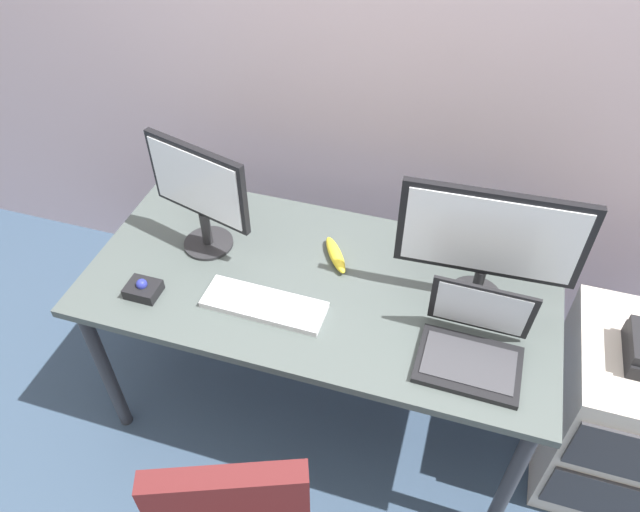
# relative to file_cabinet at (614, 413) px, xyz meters

# --- Properties ---
(ground_plane) EXTENTS (8.00, 8.00, 0.00)m
(ground_plane) POSITION_rel_file_cabinet_xyz_m (-1.09, -0.05, -0.34)
(ground_plane) COLOR #34475D
(back_wall) EXTENTS (6.00, 0.10, 2.80)m
(back_wall) POSITION_rel_file_cabinet_xyz_m (-1.09, 0.69, 1.06)
(back_wall) COLOR beige
(back_wall) RESTS_ON ground
(desk) EXTENTS (1.62, 0.78, 0.75)m
(desk) POSITION_rel_file_cabinet_xyz_m (-1.09, -0.05, 0.33)
(desk) COLOR #464F4D
(desk) RESTS_ON ground
(file_cabinet) EXTENTS (0.42, 0.53, 0.69)m
(file_cabinet) POSITION_rel_file_cabinet_xyz_m (0.00, 0.00, 0.00)
(file_cabinet) COLOR beige
(file_cabinet) RESTS_ON ground
(monitor_main) EXTENTS (0.57, 0.18, 0.44)m
(monitor_main) POSITION_rel_file_cabinet_xyz_m (-0.57, 0.03, 0.67)
(monitor_main) COLOR #262628
(monitor_main) RESTS_ON desk
(monitor_side) EXTENTS (0.39, 0.18, 0.42)m
(monitor_side) POSITION_rel_file_cabinet_xyz_m (-1.54, 0.01, 0.65)
(monitor_side) COLOR #262628
(monitor_side) RESTS_ON desk
(keyboard) EXTENTS (0.41, 0.14, 0.03)m
(keyboard) POSITION_rel_file_cabinet_xyz_m (-1.23, -0.22, 0.42)
(keyboard) COLOR silver
(keyboard) RESTS_ON desk
(laptop) EXTENTS (0.32, 0.27, 0.24)m
(laptop) POSITION_rel_file_cabinet_xyz_m (-0.56, -0.21, 0.46)
(laptop) COLOR black
(laptop) RESTS_ON desk
(trackball_mouse) EXTENTS (0.11, 0.09, 0.07)m
(trackball_mouse) POSITION_rel_file_cabinet_xyz_m (-1.64, -0.28, 0.43)
(trackball_mouse) COLOR black
(trackball_mouse) RESTS_ON desk
(coffee_mug) EXTENTS (0.09, 0.08, 0.11)m
(coffee_mug) POSITION_rel_file_cabinet_xyz_m (-0.60, 0.22, 0.46)
(coffee_mug) COLOR #4D884E
(coffee_mug) RESTS_ON desk
(banana) EXTENTS (0.14, 0.18, 0.04)m
(banana) POSITION_rel_file_cabinet_xyz_m (-1.07, 0.07, 0.42)
(banana) COLOR yellow
(banana) RESTS_ON desk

